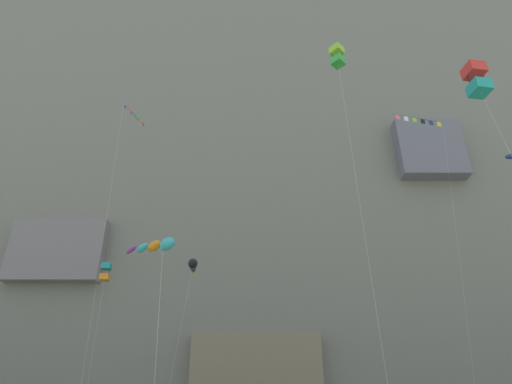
# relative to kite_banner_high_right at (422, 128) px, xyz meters

# --- Properties ---
(cliff_face) EXTENTS (180.00, 34.14, 80.47)m
(cliff_face) POSITION_rel_kite_banner_high_right_xyz_m (-19.66, 26.83, 7.09)
(cliff_face) COLOR slate
(cliff_face) RESTS_ON ground
(kite_banner_high_right) EXTENTS (6.59, 5.23, 34.66)m
(kite_banner_high_right) POSITION_rel_kite_banner_high_right_xyz_m (0.00, 0.00, 0.00)
(kite_banner_high_right) COLOR black
(kite_banner_high_right) RESTS_ON ground
(kite_box_upper_mid) EXTENTS (1.55, 6.02, 29.67)m
(kite_box_upper_mid) POSITION_rel_kite_banner_high_right_xyz_m (-13.01, -15.76, -4.45)
(kite_box_upper_mid) COLOR #8CCC33
(kite_box_upper_mid) RESTS_ON ground
(kite_windsock_far_right) EXTENTS (2.24, 5.71, 16.59)m
(kite_windsock_far_right) POSITION_rel_kite_banner_high_right_xyz_m (-25.91, -0.77, -17.33)
(kite_windsock_far_right) COLOR black
(kite_windsock_far_right) RESTS_ON ground
(kite_banner_low_left) EXTENTS (2.13, 7.05, 32.58)m
(kite_banner_low_left) POSITION_rel_kite_banner_high_right_xyz_m (-33.15, -4.30, -5.91)
(kite_banner_low_left) COLOR black
(kite_banner_low_left) RESTS_ON ground
(kite_box_front_field) EXTENTS (1.46, 2.76, 15.59)m
(kite_box_front_field) POSITION_rel_kite_banner_high_right_xyz_m (-33.96, -2.10, -18.38)
(kite_box_front_field) COLOR teal
(kite_box_front_field) RESTS_ON ground
(kite_windsock_high_left) EXTENTS (3.49, 4.57, 10.63)m
(kite_windsock_high_left) POSITION_rel_kite_banner_high_right_xyz_m (-24.66, -21.51, -23.14)
(kite_windsock_high_left) COLOR #38B2D1
(kite_windsock_high_left) RESTS_ON ground
(kite_box_near_cliff) EXTENTS (2.31, 6.01, 22.06)m
(kite_box_near_cliff) POSITION_rel_kite_banner_high_right_xyz_m (-6.04, -21.40, -12.17)
(kite_box_near_cliff) COLOR red
(kite_box_near_cliff) RESTS_ON ground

